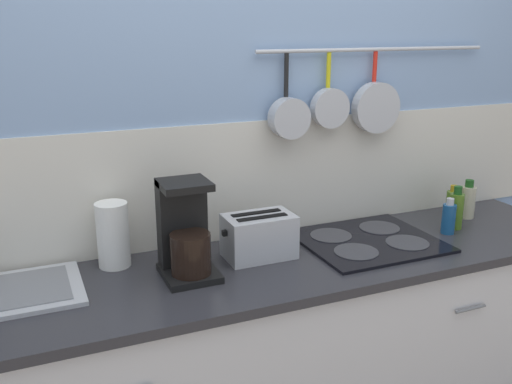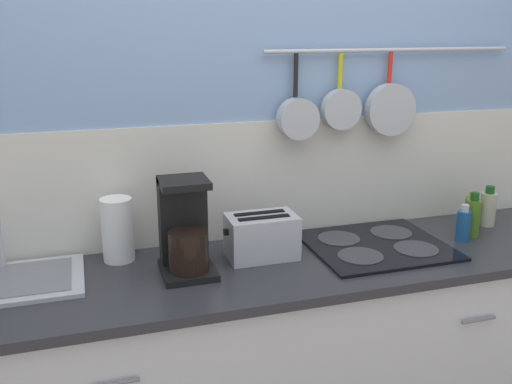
{
  "view_description": "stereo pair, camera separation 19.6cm",
  "coord_description": "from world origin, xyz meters",
  "px_view_note": "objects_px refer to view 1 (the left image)",
  "views": [
    {
      "loc": [
        -0.86,
        -1.73,
        1.72
      ],
      "look_at": [
        -0.11,
        0.0,
        1.16
      ],
      "focal_mm": 40.0,
      "sensor_mm": 36.0,
      "label": 1
    },
    {
      "loc": [
        -0.67,
        -1.8,
        1.72
      ],
      "look_at": [
        -0.11,
        0.0,
        1.16
      ],
      "focal_mm": 40.0,
      "sensor_mm": 36.0,
      "label": 2
    }
  ],
  "objects_px": {
    "paper_towel_roll": "(113,235)",
    "bottle_hot_sauce": "(453,204)",
    "bottle_olive_oil": "(468,201)",
    "bottle_cooking_wine": "(449,218)",
    "toaster": "(259,236)",
    "bottle_vinegar": "(456,210)",
    "coffee_maker": "(186,236)"
  },
  "relations": [
    {
      "from": "paper_towel_roll",
      "to": "bottle_olive_oil",
      "type": "relative_size",
      "value": 1.36
    },
    {
      "from": "paper_towel_roll",
      "to": "bottle_hot_sauce",
      "type": "bearing_deg",
      "value": -2.8
    },
    {
      "from": "bottle_cooking_wine",
      "to": "paper_towel_roll",
      "type": "bearing_deg",
      "value": 171.03
    },
    {
      "from": "bottle_hot_sauce",
      "to": "bottle_cooking_wine",
      "type": "bearing_deg",
      "value": -135.81
    },
    {
      "from": "bottle_vinegar",
      "to": "bottle_hot_sauce",
      "type": "xyz_separation_m",
      "value": [
        0.07,
        0.1,
        -0.01
      ]
    },
    {
      "from": "paper_towel_roll",
      "to": "bottle_hot_sauce",
      "type": "xyz_separation_m",
      "value": [
        1.47,
        -0.07,
        -0.05
      ]
    },
    {
      "from": "bottle_vinegar",
      "to": "coffee_maker",
      "type": "bearing_deg",
      "value": 179.76
    },
    {
      "from": "paper_towel_roll",
      "to": "toaster",
      "type": "xyz_separation_m",
      "value": [
        0.51,
        -0.13,
        -0.04
      ]
    },
    {
      "from": "toaster",
      "to": "bottle_olive_oil",
      "type": "height_order",
      "value": "bottle_olive_oil"
    },
    {
      "from": "coffee_maker",
      "to": "bottle_cooking_wine",
      "type": "bearing_deg",
      "value": -2.22
    },
    {
      "from": "paper_towel_roll",
      "to": "bottle_vinegar",
      "type": "relative_size",
      "value": 1.28
    },
    {
      "from": "coffee_maker",
      "to": "bottle_cooking_wine",
      "type": "distance_m",
      "value": 1.11
    },
    {
      "from": "paper_towel_roll",
      "to": "bottle_hot_sauce",
      "type": "relative_size",
      "value": 1.53
    },
    {
      "from": "bottle_cooking_wine",
      "to": "bottle_vinegar",
      "type": "xyz_separation_m",
      "value": [
        0.07,
        0.04,
        0.02
      ]
    },
    {
      "from": "toaster",
      "to": "bottle_olive_oil",
      "type": "relative_size",
      "value": 1.56
    },
    {
      "from": "bottle_vinegar",
      "to": "bottle_olive_oil",
      "type": "xyz_separation_m",
      "value": [
        0.15,
        0.09,
        -0.0
      ]
    },
    {
      "from": "paper_towel_roll",
      "to": "bottle_hot_sauce",
      "type": "distance_m",
      "value": 1.47
    },
    {
      "from": "bottle_hot_sauce",
      "to": "paper_towel_roll",
      "type": "bearing_deg",
      "value": 177.2
    },
    {
      "from": "bottle_cooking_wine",
      "to": "bottle_olive_oil",
      "type": "xyz_separation_m",
      "value": [
        0.22,
        0.13,
        0.01
      ]
    },
    {
      "from": "bottle_cooking_wine",
      "to": "bottle_vinegar",
      "type": "bearing_deg",
      "value": 28.57
    },
    {
      "from": "paper_towel_roll",
      "to": "toaster",
      "type": "distance_m",
      "value": 0.53
    },
    {
      "from": "bottle_cooking_wine",
      "to": "bottle_vinegar",
      "type": "height_order",
      "value": "bottle_vinegar"
    },
    {
      "from": "toaster",
      "to": "bottle_cooking_wine",
      "type": "distance_m",
      "value": 0.82
    },
    {
      "from": "toaster",
      "to": "bottle_vinegar",
      "type": "height_order",
      "value": "bottle_vinegar"
    },
    {
      "from": "coffee_maker",
      "to": "bottle_vinegar",
      "type": "bearing_deg",
      "value": -0.24
    },
    {
      "from": "bottle_hot_sauce",
      "to": "toaster",
      "type": "bearing_deg",
      "value": -176.59
    },
    {
      "from": "bottle_cooking_wine",
      "to": "toaster",
      "type": "bearing_deg",
      "value": 174.39
    },
    {
      "from": "toaster",
      "to": "bottle_cooking_wine",
      "type": "relative_size",
      "value": 1.8
    },
    {
      "from": "paper_towel_roll",
      "to": "bottle_vinegar",
      "type": "xyz_separation_m",
      "value": [
        1.4,
        -0.17,
        -0.04
      ]
    },
    {
      "from": "bottle_cooking_wine",
      "to": "bottle_vinegar",
      "type": "relative_size",
      "value": 0.82
    },
    {
      "from": "coffee_maker",
      "to": "bottle_vinegar",
      "type": "distance_m",
      "value": 1.18
    },
    {
      "from": "coffee_maker",
      "to": "toaster",
      "type": "height_order",
      "value": "coffee_maker"
    }
  ]
}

